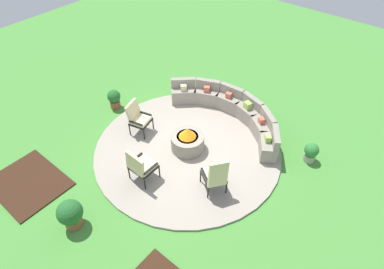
% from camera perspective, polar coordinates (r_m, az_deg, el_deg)
% --- Properties ---
extents(ground_plane, '(24.00, 24.00, 0.00)m').
position_cam_1_polar(ground_plane, '(9.54, -0.76, -2.62)').
color(ground_plane, '#478C38').
extents(patio_circle, '(5.37, 5.37, 0.06)m').
position_cam_1_polar(patio_circle, '(9.52, -0.77, -2.49)').
color(patio_circle, '#9E9384').
rests_on(patio_circle, ground_plane).
extents(mulch_bed_left, '(1.95, 1.58, 0.04)m').
position_cam_1_polar(mulch_bed_left, '(9.69, -26.59, -7.59)').
color(mulch_bed_left, '#382114').
rests_on(mulch_bed_left, ground_plane).
extents(fire_pit, '(0.95, 0.95, 0.75)m').
position_cam_1_polar(fire_pit, '(9.29, -0.78, -1.08)').
color(fire_pit, gray).
rests_on(fire_pit, patio_circle).
extents(curved_stone_bench, '(4.29, 1.70, 0.81)m').
position_cam_1_polar(curved_stone_bench, '(10.35, 6.91, 4.18)').
color(curved_stone_bench, gray).
rests_on(curved_stone_bench, patio_circle).
extents(lounge_chair_front_left, '(0.69, 0.68, 1.03)m').
position_cam_1_polar(lounge_chair_front_left, '(9.81, -9.41, 2.99)').
color(lounge_chair_front_left, black).
rests_on(lounge_chair_front_left, patio_circle).
extents(lounge_chair_front_right, '(0.62, 0.58, 1.04)m').
position_cam_1_polar(lounge_chair_front_right, '(8.41, -8.97, -5.34)').
color(lounge_chair_front_right, black).
rests_on(lounge_chair_front_right, patio_circle).
extents(lounge_chair_back_left, '(0.79, 0.79, 1.14)m').
position_cam_1_polar(lounge_chair_back_left, '(8.08, 4.09, -7.10)').
color(lounge_chair_back_left, black).
rests_on(lounge_chair_back_left, patio_circle).
extents(potted_plant_0, '(0.59, 0.59, 0.79)m').
position_cam_1_polar(potted_plant_0, '(8.12, -20.42, -12.84)').
color(potted_plant_0, brown).
rests_on(potted_plant_0, ground_plane).
extents(potted_plant_1, '(0.43, 0.43, 0.66)m').
position_cam_1_polar(potted_plant_1, '(11.12, -13.37, 6.18)').
color(potted_plant_1, brown).
rests_on(potted_plant_1, ground_plane).
extents(potted_plant_2, '(0.39, 0.39, 0.60)m').
position_cam_1_polar(potted_plant_2, '(9.60, 20.03, -2.88)').
color(potted_plant_2, '#A89E8E').
rests_on(potted_plant_2, ground_plane).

